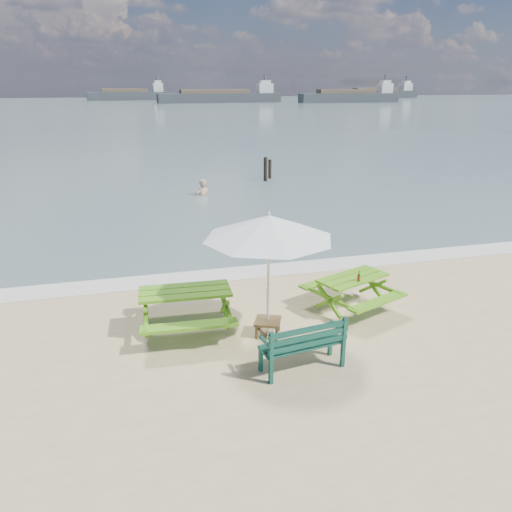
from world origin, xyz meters
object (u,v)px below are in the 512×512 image
object	(u,v)px
picnic_table_left	(186,311)
picnic_table_right	(352,293)
park_bench	(302,354)
patio_umbrella	(269,227)
beer_bottle	(359,278)
swimmer	(203,200)
side_table	(268,327)

from	to	relation	value
picnic_table_left	picnic_table_right	xyz separation A→B (m)	(3.50, 0.04, -0.05)
picnic_table_left	park_bench	world-z (taller)	park_bench
picnic_table_left	park_bench	size ratio (longest dim) A/B	1.35
park_bench	patio_umbrella	xyz separation A→B (m)	(-0.22, 1.28, 1.86)
park_bench	beer_bottle	xyz separation A→B (m)	(1.81, 1.69, 0.53)
swimmer	picnic_table_right	bearing A→B (deg)	-84.05
picnic_table_left	side_table	distance (m)	1.60
picnic_table_right	park_bench	world-z (taller)	park_bench
patio_umbrella	side_table	bearing A→B (deg)	0.00
picnic_table_right	beer_bottle	xyz separation A→B (m)	(-0.00, -0.26, 0.45)
side_table	swimmer	bearing A→B (deg)	86.48
beer_bottle	swimmer	distance (m)	12.42
park_bench	beer_bottle	size ratio (longest dim) A/B	6.51
side_table	beer_bottle	xyz separation A→B (m)	(2.04, 0.41, 0.64)
picnic_table_right	patio_umbrella	bearing A→B (deg)	-161.88
picnic_table_right	side_table	size ratio (longest dim) A/B	3.41
swimmer	patio_umbrella	bearing A→B (deg)	-93.52
picnic_table_left	patio_umbrella	distance (m)	2.35
picnic_table_right	swimmer	distance (m)	12.13
picnic_table_right	patio_umbrella	size ratio (longest dim) A/B	0.68
park_bench	side_table	bearing A→B (deg)	99.91
patio_umbrella	park_bench	bearing A→B (deg)	-80.09
picnic_table_right	patio_umbrella	xyz separation A→B (m)	(-2.04, -0.67, 1.79)
beer_bottle	park_bench	bearing A→B (deg)	-137.04
picnic_table_left	park_bench	bearing A→B (deg)	-48.49
picnic_table_right	patio_umbrella	distance (m)	2.79
side_table	swimmer	xyz separation A→B (m)	(0.78, 12.72, -0.40)
park_bench	side_table	xyz separation A→B (m)	(-0.22, 1.28, -0.11)
side_table	swimmer	size ratio (longest dim) A/B	0.34
park_bench	side_table	world-z (taller)	park_bench
side_table	picnic_table_right	bearing A→B (deg)	18.12
patio_umbrella	swimmer	bearing A→B (deg)	86.48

